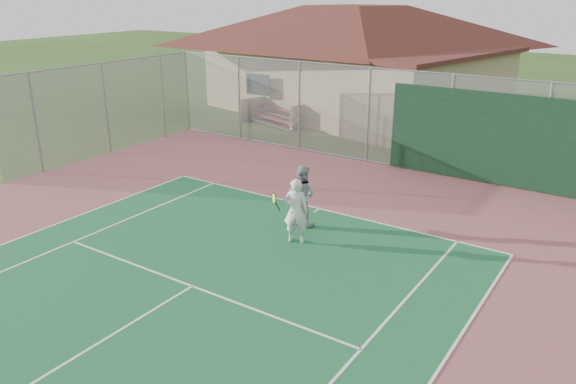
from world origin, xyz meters
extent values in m
cylinder|color=gray|center=(-10.00, 17.00, 1.75)|extent=(0.08, 0.08, 3.50)
cylinder|color=gray|center=(-7.00, 17.00, 1.75)|extent=(0.08, 0.08, 3.50)
cylinder|color=gray|center=(-4.00, 17.00, 1.75)|extent=(0.08, 0.08, 3.50)
cylinder|color=gray|center=(-1.00, 17.00, 1.75)|extent=(0.08, 0.08, 3.50)
cylinder|color=gray|center=(2.00, 17.00, 1.75)|extent=(0.08, 0.08, 3.50)
cylinder|color=gray|center=(5.00, 17.00, 1.75)|extent=(0.08, 0.08, 3.50)
cylinder|color=gray|center=(0.00, 17.00, 3.50)|extent=(20.00, 0.05, 0.05)
cylinder|color=gray|center=(0.00, 17.00, 0.05)|extent=(20.00, 0.05, 0.05)
cube|color=#999EA0|center=(0.00, 17.00, 1.75)|extent=(20.00, 0.02, 3.50)
cube|color=black|center=(5.00, 16.95, 1.55)|extent=(10.00, 0.04, 3.00)
cylinder|color=gray|center=(-10.00, 15.50, 1.75)|extent=(0.08, 0.08, 3.50)
cylinder|color=gray|center=(-10.00, 12.50, 1.75)|extent=(0.08, 0.08, 3.50)
cylinder|color=gray|center=(-10.00, 9.50, 1.75)|extent=(0.08, 0.08, 3.50)
cube|color=#999EA0|center=(-10.00, 12.50, 1.75)|extent=(0.02, 9.00, 3.50)
cube|color=tan|center=(-5.67, 24.73, 1.67)|extent=(14.94, 11.57, 3.33)
cube|color=#582820|center=(-5.67, 24.73, 3.39)|extent=(15.61, 12.24, 0.20)
pyramid|color=#582820|center=(-5.67, 24.73, 5.33)|extent=(16.44, 12.73, 2.00)
cube|color=black|center=(-3.44, 20.25, 1.17)|extent=(1.00, 0.06, 2.33)
cube|color=#A83026|center=(-7.17, 19.78, 0.36)|extent=(3.03, 1.22, 0.05)
cube|color=#B2B5BA|center=(-7.17, 19.52, 0.15)|extent=(3.02, 1.19, 0.04)
cube|color=#A83026|center=(-7.17, 20.35, 0.72)|extent=(3.03, 1.22, 0.05)
cube|color=#B2B5BA|center=(-7.17, 20.09, 0.51)|extent=(3.02, 1.19, 0.04)
cube|color=#A83026|center=(-7.17, 20.91, 1.08)|extent=(3.03, 1.22, 0.05)
cube|color=#B2B5BA|center=(-7.17, 20.65, 0.87)|extent=(3.02, 1.19, 0.04)
cube|color=#B2B5BA|center=(-8.61, 20.35, 0.57)|extent=(0.63, 1.78, 1.13)
cube|color=#B2B5BA|center=(-5.73, 20.35, 0.57)|extent=(0.63, 1.78, 1.13)
imported|color=silver|center=(0.64, 9.59, 0.85)|extent=(0.73, 0.63, 1.71)
imported|color=#97999C|center=(0.15, 10.63, 0.85)|extent=(0.84, 0.66, 1.69)
camera|label=1|loc=(7.75, -1.45, 6.20)|focal=35.00mm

